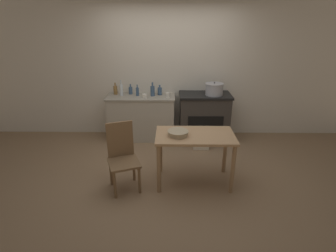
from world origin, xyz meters
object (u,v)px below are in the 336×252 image
object	(u,v)px
bottle_mid_left	(137,91)
bottle_center_right	(115,90)
cup_mid_right	(168,95)
mixing_bowl_large	(178,133)
bottle_far_left	(160,91)
chair	(122,155)
flour_sack	(201,140)
stock_pot	(214,89)
work_table	(195,142)
cup_right	(144,96)
bottle_left	(153,91)
stove	(204,117)
bottle_center	(131,90)
bottle_center_left	(121,90)

from	to	relation	value
bottle_mid_left	bottle_center_right	distance (m)	0.45
bottle_mid_left	cup_mid_right	bearing A→B (deg)	-10.21
mixing_bowl_large	cup_mid_right	world-z (taller)	cup_mid_right
bottle_far_left	bottle_center_right	size ratio (longest dim) A/B	0.86
chair	bottle_mid_left	distance (m)	1.76
flour_sack	stock_pot	size ratio (longest dim) A/B	0.96
flour_sack	bottle_center_right	xyz separation A→B (m)	(-1.63, 0.59, 0.79)
bottle_mid_left	chair	bearing A→B (deg)	-90.75
work_table	cup_right	xyz separation A→B (m)	(-0.82, 1.40, 0.27)
bottle_far_left	stock_pot	bearing A→B (deg)	-10.84
chair	cup_right	world-z (taller)	cup_right
chair	bottle_left	xyz separation A→B (m)	(0.31, 1.69, 0.48)
chair	cup_right	xyz separation A→B (m)	(0.17, 1.52, 0.42)
cup_mid_right	cup_right	world-z (taller)	cup_mid_right
work_table	bottle_left	distance (m)	1.75
bottle_left	cup_mid_right	bearing A→B (deg)	-18.82
bottle_far_left	chair	bearing A→B (deg)	-104.10
flour_sack	mixing_bowl_large	bearing A→B (deg)	-112.07
bottle_far_left	bottle_center_right	distance (m)	0.86
stove	bottle_center	xyz separation A→B (m)	(-1.43, 0.17, 0.48)
stove	stock_pot	world-z (taller)	stock_pot
chair	bottle_center_right	bearing A→B (deg)	82.45
stove	bottle_far_left	world-z (taller)	bottle_far_left
bottle_far_left	bottle_mid_left	size ratio (longest dim) A/B	0.90
chair	bottle_far_left	xyz separation A→B (m)	(0.44, 1.77, 0.45)
bottle_center_left	cup_right	bearing A→B (deg)	-22.36
mixing_bowl_large	cup_right	xyz separation A→B (m)	(-0.59, 1.44, 0.11)
bottle_left	bottle_center_left	distance (m)	0.60
work_table	bottle_mid_left	distance (m)	1.88
bottle_center	cup_mid_right	bearing A→B (deg)	-17.02
bottle_left	bottle_center_left	xyz separation A→B (m)	(-0.60, 0.02, 0.01)
stock_pot	cup_right	size ratio (longest dim) A/B	3.83
stove	bottle_center_left	distance (m)	1.67
bottle_far_left	bottle_center	xyz separation A→B (m)	(-0.57, 0.04, -0.00)
bottle_center_right	cup_mid_right	xyz separation A→B (m)	(1.02, -0.20, -0.04)
bottle_left	bottle_center_right	xyz separation A→B (m)	(-0.73, 0.11, -0.01)
stove	bottle_mid_left	bearing A→B (deg)	177.66
bottle_mid_left	cup_right	bearing A→B (deg)	-49.64
mixing_bowl_large	bottle_center_right	xyz separation A→B (m)	(-1.17, 1.72, 0.16)
flour_sack	stove	bearing A→B (deg)	78.25
chair	bottle_center_left	bearing A→B (deg)	78.86
stock_pot	cup_right	bearing A→B (deg)	-177.53
flour_sack	bottle_far_left	size ratio (longest dim) A/B	1.64
bottle_left	cup_mid_right	xyz separation A→B (m)	(0.29, -0.10, -0.06)
bottle_left	chair	bearing A→B (deg)	-100.43
work_table	chair	distance (m)	1.01
stock_pot	bottle_mid_left	xyz separation A→B (m)	(-1.44, 0.12, -0.08)
stock_pot	cup_mid_right	bearing A→B (deg)	178.92
stove	cup_right	distance (m)	1.22
bottle_center	stock_pot	bearing A→B (deg)	-8.58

